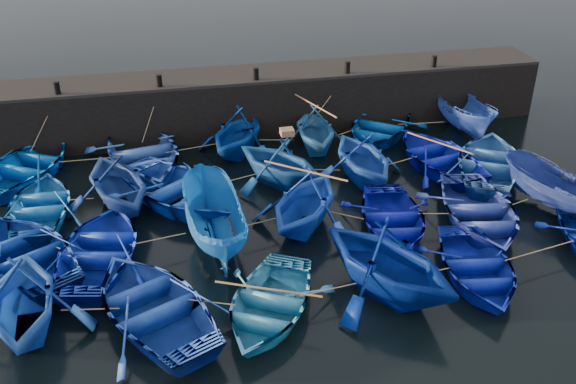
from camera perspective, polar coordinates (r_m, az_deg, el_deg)
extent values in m
plane|color=black|center=(20.23, 1.93, -6.09)|extent=(120.00, 120.00, 0.00)
cube|color=black|center=(28.75, -3.10, 7.96)|extent=(26.00, 2.50, 2.50)
cube|color=black|center=(28.30, -3.18, 10.43)|extent=(26.00, 2.50, 0.12)
cylinder|color=black|center=(27.32, -19.85, 8.70)|extent=(0.24, 0.24, 0.50)
cylinder|color=black|center=(27.04, -11.38, 9.68)|extent=(0.24, 0.24, 0.50)
cylinder|color=black|center=(27.36, -2.88, 10.45)|extent=(0.24, 0.24, 0.50)
cylinder|color=black|center=(28.24, 5.29, 10.97)|extent=(0.24, 0.24, 0.50)
cylinder|color=black|center=(29.64, 12.86, 11.27)|extent=(0.24, 0.24, 0.50)
imported|color=#00459D|center=(26.65, -22.22, 2.20)|extent=(5.71, 6.23, 1.06)
imported|color=#294FAF|center=(26.08, -12.79, 3.35)|extent=(5.19, 6.48, 1.20)
imported|color=navy|center=(26.44, -4.52, 5.39)|extent=(4.89, 5.06, 2.04)
imported|color=#2866A7|center=(26.75, 2.39, 5.66)|extent=(3.45, 3.93, 1.97)
imported|color=#01418F|center=(28.33, 8.07, 5.76)|extent=(5.85, 6.08, 1.03)
imported|color=#2C4FB0|center=(29.56, 15.40, 6.72)|extent=(1.82, 4.49, 1.72)
imported|color=blue|center=(23.77, -21.10, -1.08)|extent=(3.27, 4.51, 0.92)
imported|color=navy|center=(23.05, -14.90, 0.94)|extent=(4.87, 5.25, 2.27)
imported|color=blue|center=(23.22, -9.76, 0.21)|extent=(6.48, 6.84, 1.15)
imported|color=navy|center=(23.96, -0.79, 2.81)|extent=(5.00, 5.10, 2.03)
imported|color=#1543A4|center=(24.39, 6.72, 3.20)|extent=(3.92, 4.40, 2.11)
imported|color=#061096|center=(26.19, 13.22, 3.18)|extent=(4.38, 5.48, 1.02)
imported|color=#285CA6|center=(26.17, 17.55, 2.61)|extent=(5.84, 6.38, 1.08)
imported|color=navy|center=(21.27, -22.27, -4.90)|extent=(5.72, 6.25, 1.06)
imported|color=#0D27B4|center=(20.64, -16.37, -4.92)|extent=(4.50, 5.59, 1.03)
imported|color=#1156A3|center=(20.59, -6.66, -2.50)|extent=(2.10, 4.89, 1.85)
imported|color=blue|center=(21.18, 1.48, -0.79)|extent=(5.33, 5.45, 2.18)
imported|color=#091195|center=(21.68, 9.25, -2.38)|extent=(3.90, 4.93, 0.92)
imported|color=#273A99|center=(22.64, 16.61, -1.66)|extent=(4.40, 5.58, 1.05)
imported|color=navy|center=(24.23, 22.49, 0.17)|extent=(3.16, 4.48, 1.63)
imported|color=blue|center=(18.34, -22.63, -8.74)|extent=(3.89, 4.42, 2.19)
imported|color=navy|center=(18.04, -11.87, -9.74)|extent=(5.56, 6.28, 1.08)
imported|color=#3386CB|center=(17.84, -1.77, -9.85)|extent=(4.86, 5.37, 0.91)
imported|color=navy|center=(18.34, 8.89, -5.99)|extent=(5.85, 6.07, 2.45)
imported|color=#0B1DA3|center=(19.97, 16.43, -6.42)|extent=(3.71, 4.75, 0.90)
cube|color=brown|center=(23.53, -0.09, 5.35)|extent=(0.48, 0.44, 0.24)
cylinder|color=tan|center=(26.28, -17.56, 2.75)|extent=(2.60, 0.08, 0.04)
cylinder|color=tan|center=(26.30, -8.59, 3.87)|extent=(2.07, 0.44, 0.04)
cylinder|color=tan|center=(26.73, -1.04, 4.65)|extent=(1.40, 0.34, 0.04)
cylinder|color=tan|center=(27.58, 5.29, 5.34)|extent=(1.26, 0.65, 0.04)
cylinder|color=tan|center=(28.94, 11.78, 6.01)|extent=(2.09, 0.21, 0.04)
cylinder|color=tan|center=(23.49, -17.96, -0.61)|extent=(0.88, 0.11, 0.04)
cylinder|color=tan|center=(23.26, -12.24, -0.09)|extent=(0.23, 0.08, 0.04)
cylinder|color=tan|center=(23.63, -5.18, 1.00)|extent=(2.04, 0.68, 0.04)
cylinder|color=tan|center=(24.34, 2.97, 1.99)|extent=(1.38, 0.40, 0.04)
cylinder|color=tan|center=(25.35, 10.04, 2.73)|extent=(1.52, 0.50, 0.04)
cylinder|color=tan|center=(26.15, 15.39, 2.95)|extent=(0.10, 0.99, 0.04)
cylinder|color=tan|center=(20.91, -19.38, -4.85)|extent=(0.44, 0.38, 0.04)
cylinder|color=tan|center=(20.63, -11.47, -4.12)|extent=(1.76, 0.33, 0.04)
cylinder|color=tan|center=(21.07, -2.50, -2.70)|extent=(1.28, 0.34, 0.04)
cylinder|color=tan|center=(21.50, 5.38, -2.11)|extent=(1.06, 0.77, 0.04)
cylinder|color=tan|center=(22.08, 13.03, -1.89)|extent=(1.21, 0.29, 0.04)
cylinder|color=tan|center=(23.45, 19.60, -0.96)|extent=(1.15, 0.39, 0.04)
cylinder|color=tan|center=(18.27, -17.18, -9.93)|extent=(1.54, 0.29, 0.04)
cylinder|color=tan|center=(17.84, -6.86, -9.70)|extent=(1.29, 0.55, 0.04)
cylinder|color=tan|center=(18.18, 3.63, -8.65)|extent=(1.69, 0.26, 0.04)
cylinder|color=tan|center=(19.28, 12.72, -6.92)|extent=(1.08, 0.15, 0.04)
cylinder|color=tan|center=(21.15, 21.48, -4.87)|extent=(2.62, 0.55, 0.04)
cylinder|color=tan|center=(27.48, -20.86, 5.73)|extent=(1.38, 0.68, 2.09)
cylinder|color=tan|center=(27.09, -12.08, 6.72)|extent=(0.99, 0.72, 2.09)
cylinder|color=tan|center=(27.51, -3.85, 7.67)|extent=(1.12, 0.31, 2.09)
cylinder|color=tan|center=(28.07, 3.54, 8.14)|extent=(1.92, 0.61, 2.09)
cylinder|color=tan|center=(28.77, 6.34, 8.55)|extent=(1.19, 0.08, 2.09)
cylinder|color=tan|center=(30.13, 13.63, 8.87)|extent=(1.08, 0.17, 2.09)
cylinder|color=#99724C|center=(26.36, 2.43, 7.68)|extent=(1.08, 2.84, 0.06)
cylinder|color=#99724C|center=(25.97, 13.35, 4.25)|extent=(1.77, 2.49, 0.06)
cylinder|color=#99724C|center=(20.64, 1.52, 1.90)|extent=(2.34, 1.97, 0.06)
cylinder|color=#99724C|center=(17.54, -1.79, -8.62)|extent=(2.74, 1.32, 0.06)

